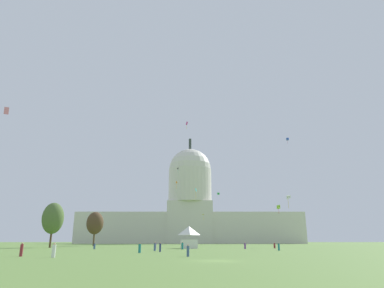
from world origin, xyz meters
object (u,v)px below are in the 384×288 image
object	(u,v)px
kite_yellow_low	(204,215)
kite_white_low	(289,197)
kite_lime_low	(279,207)
kite_pink_mid	(7,111)
person_maroon_deep_crowd	(22,250)
tree_west_far	(53,218)
event_tent	(189,237)
tree_west_near	(95,223)
person_teal_lawn_far_left	(183,246)
capitol_building	(190,209)
person_teal_mid_center	(279,247)
person_denim_front_right	(95,246)
person_purple_aisle_center	(155,246)
kite_magenta_high	(187,124)
kite_green_mid	(218,194)
kite_blue_high	(288,139)
kite_turquoise_mid	(196,191)
person_teal_back_left	(140,248)
kite_black_high	(178,169)
person_denim_near_tree_west	(155,247)
kite_orange_mid	(177,183)
person_denim_mid_right	(188,251)
person_purple_mid_left	(245,246)
person_navy_edge_west	(160,247)
person_white_lawn_far_right	(54,251)
person_maroon_back_center	(275,246)

from	to	relation	value
kite_yellow_low	kite_white_low	size ratio (longest dim) A/B	0.96
kite_lime_low	kite_pink_mid	distance (m)	77.36
person_maroon_deep_crowd	kite_pink_mid	world-z (taller)	kite_pink_mid
tree_west_far	event_tent	bearing A→B (deg)	-13.47
tree_west_near	person_teal_lawn_far_left	size ratio (longest dim) A/B	7.38
person_maroon_deep_crowd	capitol_building	bearing A→B (deg)	71.47
person_teal_mid_center	person_denim_front_right	bearing A→B (deg)	37.56
person_purple_aisle_center	kite_magenta_high	size ratio (longest dim) A/B	0.52
person_teal_lawn_far_left	kite_green_mid	distance (m)	97.20
person_maroon_deep_crowd	kite_blue_high	size ratio (longest dim) A/B	0.73
tree_west_far	kite_turquoise_mid	size ratio (longest dim) A/B	3.26
person_teal_back_left	kite_black_high	bearing A→B (deg)	-157.90
person_denim_near_tree_west	kite_lime_low	world-z (taller)	kite_lime_low
kite_green_mid	person_teal_back_left	bearing A→B (deg)	-111.87
kite_blue_high	kite_black_high	bearing A→B (deg)	117.69
person_denim_front_right	kite_yellow_low	size ratio (longest dim) A/B	0.45
kite_yellow_low	kite_orange_mid	distance (m)	35.28
person_denim_mid_right	kite_black_high	xyz separation A→B (m)	(-8.24, 160.90, 44.28)
capitol_building	kite_turquoise_mid	size ratio (longest dim) A/B	36.47
capitol_building	kite_magenta_high	xyz separation A→B (m)	(-0.84, -91.97, 27.87)
event_tent	person_purple_mid_left	world-z (taller)	event_tent
kite_green_mid	kite_pink_mid	bearing A→B (deg)	-124.97
person_denim_near_tree_west	person_navy_edge_west	bearing A→B (deg)	106.55
person_denim_front_right	kite_black_high	world-z (taller)	kite_black_high
kite_yellow_low	person_denim_mid_right	bearing A→B (deg)	-144.22
kite_magenta_high	kite_pink_mid	bearing A→B (deg)	54.82
person_denim_mid_right	kite_turquoise_mid	world-z (taller)	kite_turquoise_mid
person_maroon_deep_crowd	kite_pink_mid	xyz separation A→B (m)	(-14.38, 16.21, 25.98)
person_maroon_deep_crowd	kite_white_low	distance (m)	64.72
person_maroon_deep_crowd	person_purple_aisle_center	world-z (taller)	person_maroon_deep_crowd
kite_orange_mid	kite_white_low	distance (m)	93.96
person_maroon_deep_crowd	person_white_lawn_far_right	bearing A→B (deg)	-39.04
person_denim_front_right	kite_black_high	size ratio (longest dim) A/B	0.35
capitol_building	person_maroon_back_center	distance (m)	137.78
person_denim_near_tree_west	person_purple_mid_left	bearing A→B (deg)	-140.09
person_denim_mid_right	person_maroon_back_center	size ratio (longest dim) A/B	1.02
capitol_building	kite_blue_high	xyz separation A→B (m)	(38.53, -101.50, 18.18)
person_navy_edge_west	kite_green_mid	size ratio (longest dim) A/B	1.37
person_teal_back_left	kite_pink_mid	world-z (taller)	kite_pink_mid
person_navy_edge_west	person_purple_aisle_center	size ratio (longest dim) A/B	1.01
kite_yellow_low	person_teal_lawn_far_left	bearing A→B (deg)	-145.85
person_teal_mid_center	kite_magenta_high	bearing A→B (deg)	-18.58
capitol_building	person_denim_front_right	size ratio (longest dim) A/B	98.08
person_purple_aisle_center	kite_green_mid	xyz separation A→B (m)	(22.34, 91.48, 24.48)
person_purple_mid_left	person_denim_near_tree_west	distance (m)	26.20
person_teal_back_left	kite_lime_low	bearing A→B (deg)	163.83
tree_west_far	kite_turquoise_mid	bearing A→B (deg)	38.73
tree_west_near	person_teal_lawn_far_left	distance (m)	59.96
kite_blue_high	kite_pink_mid	distance (m)	98.51
kite_magenta_high	kite_white_low	distance (m)	65.85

